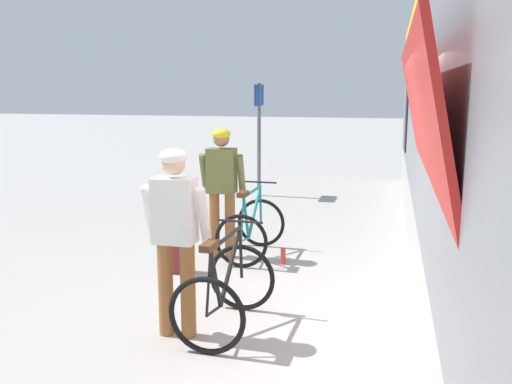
# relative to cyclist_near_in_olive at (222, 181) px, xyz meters

# --- Properties ---
(ground_plane) EXTENTS (80.00, 80.00, 0.00)m
(ground_plane) POSITION_rel_cyclist_near_in_olive_xyz_m (1.27, -2.07, -1.05)
(ground_plane) COLOR #A09E99
(cyclist_near_in_olive) EXTENTS (0.62, 0.32, 1.76)m
(cyclist_near_in_olive) POSITION_rel_cyclist_near_in_olive_xyz_m (0.00, 0.00, 0.00)
(cyclist_near_in_olive) COLOR #935B2D
(cyclist_near_in_olive) RESTS_ON ground
(cyclist_far_in_white) EXTENTS (0.61, 0.31, 1.76)m
(cyclist_far_in_white) POSITION_rel_cyclist_near_in_olive_xyz_m (0.32, -2.45, 0.00)
(cyclist_far_in_white) COLOR #935B2D
(cyclist_far_in_white) RESTS_ON ground
(bicycle_near_teal) EXTENTS (0.73, 1.09, 0.99)m
(bicycle_near_teal) POSITION_rel_cyclist_near_in_olive_xyz_m (0.39, 0.10, -0.65)
(bicycle_near_teal) COLOR black
(bicycle_near_teal) RESTS_ON ground
(bicycle_far_black) EXTENTS (0.75, 1.09, 0.99)m
(bicycle_far_black) POSITION_rel_cyclist_near_in_olive_xyz_m (0.73, -2.25, -0.65)
(bicycle_far_black) COLOR black
(bicycle_far_black) RESTS_ON ground
(backpack_on_platform) EXTENTS (0.30, 0.21, 0.40)m
(backpack_on_platform) POSITION_rel_cyclist_near_in_olive_xyz_m (-0.31, -0.77, -0.85)
(backpack_on_platform) COLOR maroon
(backpack_on_platform) RESTS_ON ground
(water_bottle_near_the_bikes) EXTENTS (0.07, 0.07, 0.21)m
(water_bottle_near_the_bikes) POSITION_rel_cyclist_near_in_olive_xyz_m (0.88, -0.14, -0.95)
(water_bottle_near_the_bikes) COLOR red
(water_bottle_near_the_bikes) RESTS_ON ground
(platform_sign_post) EXTENTS (0.08, 0.70, 2.40)m
(platform_sign_post) POSITION_rel_cyclist_near_in_olive_xyz_m (-0.54, 4.41, 0.57)
(platform_sign_post) COLOR #595B60
(platform_sign_post) RESTS_ON ground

